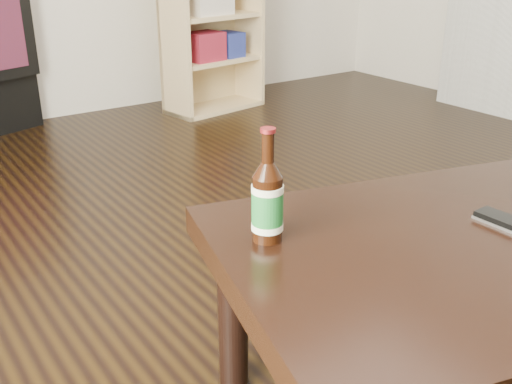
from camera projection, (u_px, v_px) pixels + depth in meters
floor at (433, 303)px, 2.00m from camera, size 5.00×6.00×0.01m
bookshelf at (209, 12)px, 4.07m from camera, size 0.74×0.42×1.29m
coffee_table at (512, 257)px, 1.38m from camera, size 1.50×1.10×0.51m
beer_bottle at (267, 202)px, 1.29m from camera, size 0.09×0.09×0.25m
phone at (500, 220)px, 1.39m from camera, size 0.06×0.11×0.02m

